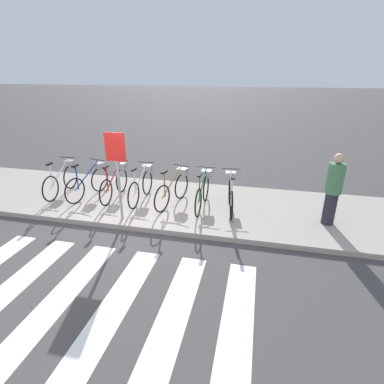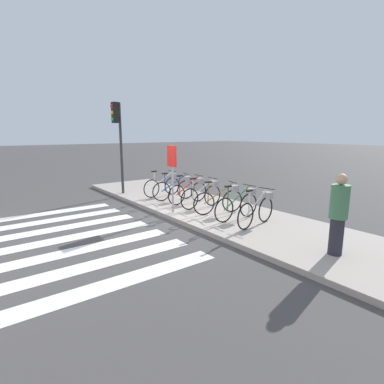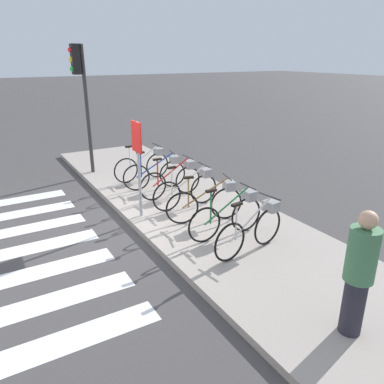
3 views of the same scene
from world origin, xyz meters
name	(u,v)px [view 3 (image 3 of 3)]	position (x,y,z in m)	size (l,w,h in m)	color
ground_plane	(130,226)	(0.00, 0.00, 0.00)	(120.00, 120.00, 0.00)	#423F3F
sidewalk	(192,209)	(0.00, 1.47, 0.06)	(12.62, 2.93, 0.12)	#9E9389
parked_bicycle_0	(145,164)	(-2.29, 1.37, 0.55)	(0.46, 1.58, 0.97)	black
parked_bicycle_1	(158,172)	(-1.47, 1.36, 0.55)	(0.51, 1.55, 0.97)	black
parked_bicycle_2	(174,178)	(-0.79, 1.45, 0.55)	(0.46, 1.58, 0.97)	black
parked_bicycle_3	(190,188)	(-0.04, 1.43, 0.55)	(0.46, 1.58, 0.97)	black
parked_bicycle_4	(209,201)	(0.83, 1.38, 0.55)	(0.57, 1.54, 0.97)	black
parked_bicycle_5	(230,214)	(1.56, 1.36, 0.55)	(0.46, 1.58, 0.97)	black
parked_bicycle_6	(254,227)	(2.23, 1.36, 0.55)	(0.46, 1.57, 0.97)	black
pedestrian	(359,272)	(4.40, 1.09, 0.94)	(0.34, 0.34, 1.58)	#23232D
traffic_light	(80,83)	(-3.70, 0.24, 2.58)	(0.24, 0.40, 3.42)	#2D2D2D
sign_post	(138,153)	(-0.10, 0.29, 1.46)	(0.44, 0.07, 1.96)	#99999E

